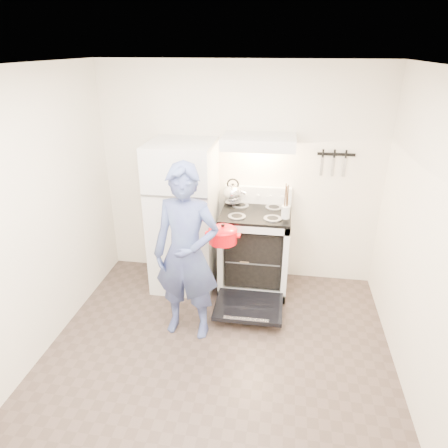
# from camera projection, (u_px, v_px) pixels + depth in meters

# --- Properties ---
(floor) EXTENTS (3.60, 3.60, 0.00)m
(floor) POSITION_uv_depth(u_px,v_px,m) (212.00, 376.00, 3.47)
(floor) COLOR #4B3B34
(floor) RESTS_ON ground
(back_wall) EXTENTS (3.20, 0.02, 2.50)m
(back_wall) POSITION_uv_depth(u_px,v_px,m) (239.00, 176.00, 4.57)
(back_wall) COLOR white
(back_wall) RESTS_ON ground
(refrigerator) EXTENTS (0.70, 0.70, 1.70)m
(refrigerator) POSITION_uv_depth(u_px,v_px,m) (184.00, 217.00, 4.50)
(refrigerator) COLOR silver
(refrigerator) RESTS_ON floor
(stove_body) EXTENTS (0.76, 0.65, 0.92)m
(stove_body) POSITION_uv_depth(u_px,v_px,m) (254.00, 252.00, 4.57)
(stove_body) COLOR silver
(stove_body) RESTS_ON floor
(cooktop) EXTENTS (0.76, 0.65, 0.03)m
(cooktop) POSITION_uv_depth(u_px,v_px,m) (256.00, 213.00, 4.38)
(cooktop) COLOR black
(cooktop) RESTS_ON stove_body
(backsplash) EXTENTS (0.76, 0.07, 0.20)m
(backsplash) POSITION_uv_depth(u_px,v_px,m) (258.00, 195.00, 4.59)
(backsplash) COLOR silver
(backsplash) RESTS_ON cooktop
(oven_door) EXTENTS (0.70, 0.54, 0.04)m
(oven_door) POSITION_uv_depth(u_px,v_px,m) (249.00, 306.00, 4.17)
(oven_door) COLOR black
(oven_door) RESTS_ON floor
(oven_rack) EXTENTS (0.60, 0.52, 0.01)m
(oven_rack) POSITION_uv_depth(u_px,v_px,m) (254.00, 253.00, 4.58)
(oven_rack) COLOR gray
(oven_rack) RESTS_ON stove_body
(range_hood) EXTENTS (0.76, 0.50, 0.12)m
(range_hood) POSITION_uv_depth(u_px,v_px,m) (259.00, 142.00, 4.13)
(range_hood) COLOR silver
(range_hood) RESTS_ON back_wall
(knife_strip) EXTENTS (0.40, 0.02, 0.03)m
(knife_strip) POSITION_uv_depth(u_px,v_px,m) (336.00, 154.00, 4.29)
(knife_strip) COLOR black
(knife_strip) RESTS_ON back_wall
(pizza_stone) EXTENTS (0.35, 0.35, 0.02)m
(pizza_stone) POSITION_uv_depth(u_px,v_px,m) (246.00, 255.00, 4.51)
(pizza_stone) COLOR #987A58
(pizza_stone) RESTS_ON oven_rack
(tea_kettle) EXTENTS (0.25, 0.21, 0.31)m
(tea_kettle) POSITION_uv_depth(u_px,v_px,m) (233.00, 192.00, 4.52)
(tea_kettle) COLOR silver
(tea_kettle) RESTS_ON cooktop
(utensil_jar) EXTENTS (0.10, 0.10, 0.13)m
(utensil_jar) POSITION_uv_depth(u_px,v_px,m) (286.00, 212.00, 4.12)
(utensil_jar) COLOR silver
(utensil_jar) RESTS_ON cooktop
(person) EXTENTS (0.66, 0.46, 1.72)m
(person) POSITION_uv_depth(u_px,v_px,m) (187.00, 254.00, 3.68)
(person) COLOR navy
(person) RESTS_ON floor
(dutch_oven) EXTENTS (0.35, 0.28, 0.23)m
(dutch_oven) POSITION_uv_depth(u_px,v_px,m) (223.00, 236.00, 3.96)
(dutch_oven) COLOR red
(dutch_oven) RESTS_ON person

